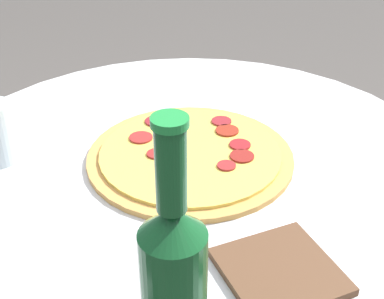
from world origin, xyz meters
name	(u,v)px	position (x,y,z in m)	size (l,w,h in m)	color
table	(190,229)	(0.00, 0.00, 0.53)	(0.97, 0.97, 0.69)	silver
pizza	(192,155)	(0.00, -0.01, 0.70)	(0.37, 0.37, 0.02)	#C68E47
beer_bottle	(174,282)	(0.02, 0.40, 0.81)	(0.07, 0.07, 0.31)	#144C23
pizza_paddle	(291,285)	(-0.13, 0.30, 0.69)	(0.19, 0.28, 0.02)	brown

